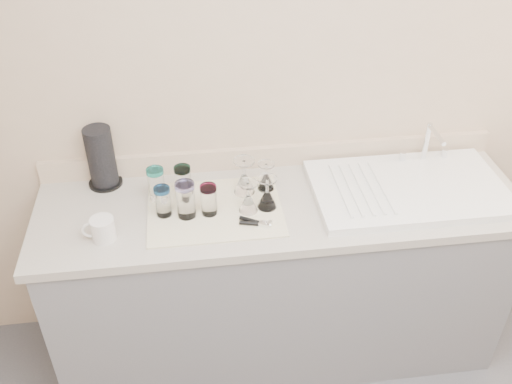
{
  "coord_description": "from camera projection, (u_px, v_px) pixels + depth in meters",
  "views": [
    {
      "loc": [
        -0.36,
        -0.68,
        2.35
      ],
      "look_at": [
        -0.12,
        1.15,
        1.0
      ],
      "focal_mm": 40.0,
      "sensor_mm": 36.0,
      "label": 1
    }
  ],
  "objects": [
    {
      "name": "white_mug",
      "position": [
        102.0,
        229.0,
        2.18
      ],
      "size": [
        0.13,
        0.09,
        0.09
      ],
      "color": "silver",
      "rests_on": "counter_unit"
    },
    {
      "name": "goblet_front_left",
      "position": [
        248.0,
        201.0,
        2.31
      ],
      "size": [
        0.08,
        0.08,
        0.14
      ],
      "color": "white",
      "rests_on": "dish_towel"
    },
    {
      "name": "goblet_back_left",
      "position": [
        244.0,
        181.0,
        2.41
      ],
      "size": [
        0.09,
        0.09,
        0.16
      ],
      "color": "white",
      "rests_on": "dish_towel"
    },
    {
      "name": "tumbler_magenta",
      "position": [
        163.0,
        201.0,
        2.28
      ],
      "size": [
        0.07,
        0.07,
        0.13
      ],
      "color": "white",
      "rests_on": "dish_towel"
    },
    {
      "name": "tumbler_lavender",
      "position": [
        209.0,
        200.0,
        2.29
      ],
      "size": [
        0.07,
        0.07,
        0.13
      ],
      "color": "white",
      "rests_on": "dish_towel"
    },
    {
      "name": "goblet_front_right",
      "position": [
        267.0,
        197.0,
        2.33
      ],
      "size": [
        0.08,
        0.08,
        0.14
      ],
      "color": "white",
      "rests_on": "dish_towel"
    },
    {
      "name": "goblet_back_right",
      "position": [
        266.0,
        180.0,
        2.44
      ],
      "size": [
        0.07,
        0.07,
        0.13
      ],
      "color": "white",
      "rests_on": "dish_towel"
    },
    {
      "name": "counter_unit",
      "position": [
        279.0,
        279.0,
        2.66
      ],
      "size": [
        2.06,
        0.62,
        0.9
      ],
      "color": "slate",
      "rests_on": "ground"
    },
    {
      "name": "tumbler_blue",
      "position": [
        186.0,
        199.0,
        2.27
      ],
      "size": [
        0.08,
        0.08,
        0.16
      ],
      "color": "white",
      "rests_on": "dish_towel"
    },
    {
      "name": "room_envelope",
      "position": [
        401.0,
        307.0,
        1.05
      ],
      "size": [
        3.54,
        3.5,
        2.52
      ],
      "color": "#4C4C51",
      "rests_on": "ground"
    },
    {
      "name": "paper_towel_roll",
      "position": [
        101.0,
        158.0,
        2.43
      ],
      "size": [
        0.15,
        0.15,
        0.27
      ],
      "color": "black",
      "rests_on": "counter_unit"
    },
    {
      "name": "sink_unit",
      "position": [
        409.0,
        188.0,
        2.45
      ],
      "size": [
        0.82,
        0.5,
        0.22
      ],
      "color": "white",
      "rests_on": "counter_unit"
    },
    {
      "name": "can_opener",
      "position": [
        256.0,
        223.0,
        2.26
      ],
      "size": [
        0.13,
        0.09,
        0.02
      ],
      "color": "silver",
      "rests_on": "dish_towel"
    },
    {
      "name": "tumbler_teal",
      "position": [
        156.0,
        183.0,
        2.37
      ],
      "size": [
        0.07,
        0.07,
        0.14
      ],
      "color": "white",
      "rests_on": "dish_towel"
    },
    {
      "name": "dish_towel",
      "position": [
        215.0,
        209.0,
        2.35
      ],
      "size": [
        0.55,
        0.42,
        0.01
      ],
      "primitive_type": "cube",
      "color": "white",
      "rests_on": "counter_unit"
    },
    {
      "name": "tumbler_cyan",
      "position": [
        183.0,
        181.0,
        2.39
      ],
      "size": [
        0.07,
        0.07,
        0.14
      ],
      "color": "white",
      "rests_on": "dish_towel"
    }
  ]
}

